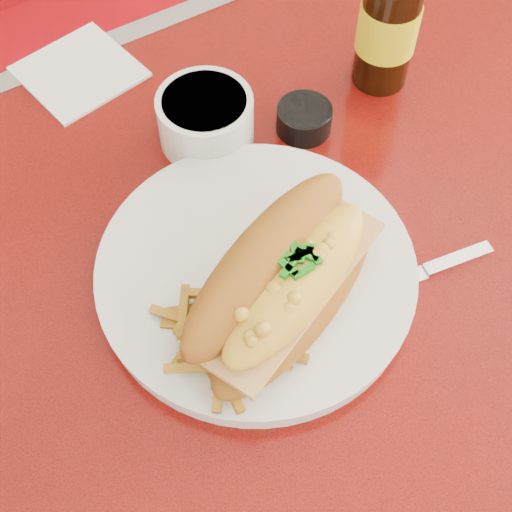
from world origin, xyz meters
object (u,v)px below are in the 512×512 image
sauce_cup_right (304,118)px  beer_bottle (392,8)px  knife (417,275)px  diner_table (282,362)px  dinner_plate (256,272)px  fork (316,250)px  gravy_ramekin (206,118)px  mac_hoagie (285,281)px  booth_bench_far (61,115)px

sauce_cup_right → beer_bottle: 0.14m
beer_bottle → knife: (-0.13, -0.23, -0.09)m
diner_table → beer_bottle: beer_bottle is taller
dinner_plate → fork: same height
dinner_plate → sauce_cup_right: size_ratio=5.40×
diner_table → dinner_plate: dinner_plate is taller
fork → gravy_ramekin: bearing=-30.9°
mac_hoagie → gravy_ramekin: bearing=55.3°
beer_bottle → dinner_plate: bearing=-149.2°
diner_table → mac_hoagie: 0.23m
dinner_plate → gravy_ramekin: gravy_ramekin is taller
mac_hoagie → knife: (0.13, -0.03, -0.06)m
diner_table → gravy_ramekin: 0.28m
booth_bench_far → fork: (0.04, -0.80, 0.50)m
mac_hoagie → fork: bearing=7.1°
gravy_ramekin → beer_bottle: bearing=-6.2°
mac_hoagie → beer_bottle: (0.26, 0.20, 0.03)m
dinner_plate → booth_bench_far: bearing=88.6°
gravy_ramekin → mac_hoagie: bearing=-102.1°
diner_table → knife: 0.21m
booth_bench_far → knife: booth_bench_far is taller
mac_hoagie → sauce_cup_right: bearing=29.0°
diner_table → booth_bench_far: booth_bench_far is taller
booth_bench_far → knife: 1.00m
gravy_ramekin → booth_bench_far: bearing=92.8°
gravy_ramekin → beer_bottle: 0.22m
knife → diner_table: bearing=164.9°
diner_table → booth_bench_far: (0.00, 0.81, -0.32)m
booth_bench_far → beer_bottle: bearing=-68.8°
diner_table → fork: (0.04, 0.01, 0.18)m
dinner_plate → gravy_ramekin: size_ratio=2.79×
diner_table → mac_hoagie: bearing=-132.9°
diner_table → fork: bearing=18.4°
booth_bench_far → mac_hoagie: (-0.02, -0.83, 0.55)m
gravy_ramekin → knife: bearing=-72.1°
dinner_plate → knife: dinner_plate is taller
mac_hoagie → booth_bench_far: bearing=66.1°
fork → sauce_cup_right: size_ratio=2.14×
sauce_cup_right → mac_hoagie: bearing=-128.4°
diner_table → mac_hoagie: mac_hoagie is taller
dinner_plate → fork: size_ratio=2.52×
diner_table → gravy_ramekin: size_ratio=10.13×
beer_bottle → fork: bearing=-140.3°
fork → gravy_ramekin: size_ratio=1.11×
beer_bottle → knife: 0.28m
diner_table → sauce_cup_right: (0.13, 0.16, 0.18)m
diner_table → gravy_ramekin: (0.03, 0.21, 0.19)m
booth_bench_far → sauce_cup_right: (0.13, -0.65, 0.50)m
sauce_cup_right → beer_bottle: (0.12, 0.02, 0.08)m
knife → mac_hoagie: bearing=175.9°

